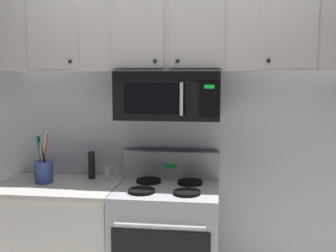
{
  "coord_description": "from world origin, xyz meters",
  "views": [
    {
      "loc": [
        0.4,
        -2.55,
        1.74
      ],
      "look_at": [
        0.0,
        0.49,
        1.35
      ],
      "focal_mm": 44.97,
      "sensor_mm": 36.0,
      "label": 1
    }
  ],
  "objects_px": {
    "utensil_crock_blue": "(44,169)",
    "spice_jar": "(37,172)",
    "over_range_microwave": "(169,95)",
    "stove_range": "(167,244)",
    "pepper_mill": "(92,165)",
    "salt_shaker": "(107,173)"
  },
  "relations": [
    {
      "from": "pepper_mill",
      "to": "spice_jar",
      "type": "xyz_separation_m",
      "value": [
        -0.43,
        -0.06,
        -0.06
      ]
    },
    {
      "from": "utensil_crock_blue",
      "to": "spice_jar",
      "type": "distance_m",
      "value": 0.17
    },
    {
      "from": "stove_range",
      "to": "over_range_microwave",
      "type": "distance_m",
      "value": 1.11
    },
    {
      "from": "stove_range",
      "to": "salt_shaker",
      "type": "relative_size",
      "value": 10.92
    },
    {
      "from": "stove_range",
      "to": "over_range_microwave",
      "type": "height_order",
      "value": "over_range_microwave"
    },
    {
      "from": "stove_range",
      "to": "utensil_crock_blue",
      "type": "bearing_deg",
      "value": 178.54
    },
    {
      "from": "stove_range",
      "to": "utensil_crock_blue",
      "type": "distance_m",
      "value": 1.1
    },
    {
      "from": "utensil_crock_blue",
      "to": "spice_jar",
      "type": "bearing_deg",
      "value": 133.07
    },
    {
      "from": "spice_jar",
      "to": "utensil_crock_blue",
      "type": "bearing_deg",
      "value": -46.93
    },
    {
      "from": "over_range_microwave",
      "to": "pepper_mill",
      "type": "distance_m",
      "value": 0.85
    },
    {
      "from": "stove_range",
      "to": "salt_shaker",
      "type": "bearing_deg",
      "value": 160.42
    },
    {
      "from": "over_range_microwave",
      "to": "utensil_crock_blue",
      "type": "distance_m",
      "value": 1.11
    },
    {
      "from": "over_range_microwave",
      "to": "pepper_mill",
      "type": "bearing_deg",
      "value": 172.67
    },
    {
      "from": "utensil_crock_blue",
      "to": "over_range_microwave",
      "type": "bearing_deg",
      "value": 5.51
    },
    {
      "from": "over_range_microwave",
      "to": "stove_range",
      "type": "bearing_deg",
      "value": -89.86
    },
    {
      "from": "salt_shaker",
      "to": "spice_jar",
      "type": "bearing_deg",
      "value": -176.4
    },
    {
      "from": "salt_shaker",
      "to": "spice_jar",
      "type": "xyz_separation_m",
      "value": [
        -0.57,
        -0.04,
        -0.0
      ]
    },
    {
      "from": "stove_range",
      "to": "spice_jar",
      "type": "distance_m",
      "value": 1.18
    },
    {
      "from": "salt_shaker",
      "to": "stove_range",
      "type": "bearing_deg",
      "value": -19.58
    },
    {
      "from": "pepper_mill",
      "to": "salt_shaker",
      "type": "bearing_deg",
      "value": -8.74
    },
    {
      "from": "over_range_microwave",
      "to": "salt_shaker",
      "type": "height_order",
      "value": "over_range_microwave"
    },
    {
      "from": "stove_range",
      "to": "over_range_microwave",
      "type": "xyz_separation_m",
      "value": [
        -0.0,
        0.12,
        1.11
      ]
    }
  ]
}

